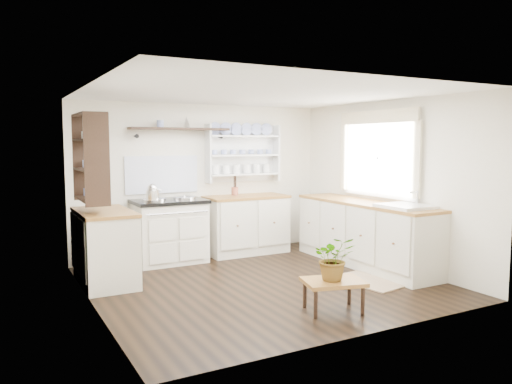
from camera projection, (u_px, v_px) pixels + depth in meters
floor at (263, 283)px, 6.14m from camera, size 4.00×3.80×0.01m
wall_back at (203, 180)px, 7.69m from camera, size 4.00×0.02×2.30m
wall_right at (387, 183)px, 6.97m from camera, size 0.02×3.80×2.30m
wall_left at (91, 199)px, 5.08m from camera, size 0.02×3.80×2.30m
ceiling at (263, 93)px, 5.91m from camera, size 4.00×3.80×0.01m
window at (378, 154)px, 7.04m from camera, size 0.08×1.55×1.22m
aga_cooker at (170, 230)px, 7.16m from camera, size 1.01×0.71×0.94m
back_cabinets at (246, 224)px, 7.78m from camera, size 1.27×0.63×0.90m
right_cabinets at (365, 233)px, 6.99m from camera, size 0.62×2.43×0.90m
belfast_sink at (405, 216)px, 6.30m from camera, size 0.55×0.60×0.45m
left_cabinets at (105, 246)px, 6.08m from camera, size 0.62×1.13×0.90m
plate_rack at (241, 153)px, 7.92m from camera, size 1.20×0.22×0.90m
high_shelf at (180, 130)px, 7.32m from camera, size 1.50×0.29×0.16m
left_shelving at (90, 157)px, 5.90m from camera, size 0.28×0.80×1.05m
kettle at (152, 192)px, 6.86m from camera, size 0.18×0.18×0.22m
utensil_crock at (235, 191)px, 7.72m from camera, size 0.11×0.11×0.12m
center_table at (333, 284)px, 5.08m from camera, size 0.69×0.57×0.33m
potted_plant at (334, 258)px, 5.05m from camera, size 0.52×0.50×0.46m
floor_rug at (369, 281)px, 6.18m from camera, size 0.69×0.93×0.02m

